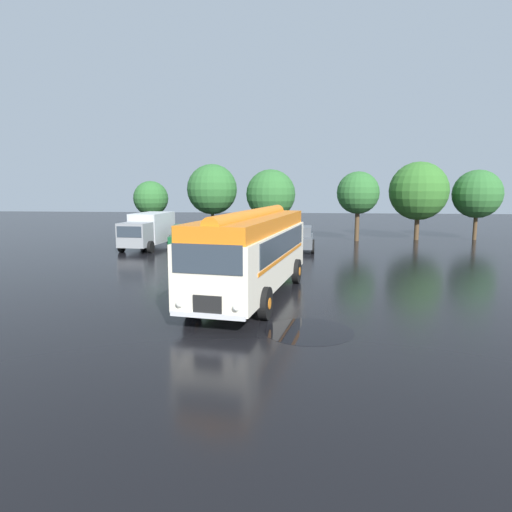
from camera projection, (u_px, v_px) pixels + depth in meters
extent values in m
plane|color=black|center=(240.00, 298.00, 18.07)|extent=(120.00, 120.00, 0.00)
cube|color=silver|center=(252.00, 257.00, 18.20)|extent=(4.06, 10.27, 2.10)
cube|color=orange|center=(252.00, 223.00, 18.01)|extent=(3.84, 10.04, 0.56)
cylinder|color=orange|center=(252.00, 217.00, 17.97)|extent=(2.11, 9.47, 0.60)
cube|color=#2D3842|center=(285.00, 243.00, 18.08)|extent=(1.31, 7.90, 0.84)
cube|color=#2D3842|center=(225.00, 241.00, 18.73)|extent=(1.31, 7.90, 0.84)
cube|color=orange|center=(284.00, 256.00, 18.07)|extent=(1.34, 8.10, 0.12)
cube|color=orange|center=(224.00, 254.00, 18.71)|extent=(1.34, 8.10, 0.12)
cube|color=#2D3842|center=(207.00, 259.00, 13.31)|extent=(2.18, 0.39, 0.88)
cube|color=black|center=(207.00, 305.00, 13.51)|extent=(0.90, 0.20, 0.56)
cube|color=silver|center=(207.00, 316.00, 13.54)|extent=(2.36, 0.48, 0.16)
sphere|color=white|center=(236.00, 308.00, 13.28)|extent=(0.22, 0.22, 0.22)
sphere|color=white|center=(179.00, 304.00, 13.74)|extent=(0.22, 0.22, 0.22)
cylinder|color=black|center=(265.00, 303.00, 15.07)|extent=(0.45, 1.13, 1.10)
cylinder|color=orange|center=(265.00, 303.00, 15.07)|extent=(0.38, 0.43, 0.39)
cylinder|color=black|center=(192.00, 298.00, 15.73)|extent=(0.45, 1.13, 1.10)
cylinder|color=orange|center=(192.00, 298.00, 15.73)|extent=(0.38, 0.43, 0.39)
cylinder|color=black|center=(297.00, 271.00, 20.80)|extent=(0.45, 1.13, 1.10)
cylinder|color=orange|center=(297.00, 271.00, 20.80)|extent=(0.38, 0.43, 0.39)
cylinder|color=black|center=(242.00, 269.00, 21.46)|extent=(0.45, 1.13, 1.10)
cylinder|color=orange|center=(242.00, 269.00, 21.46)|extent=(0.38, 0.43, 0.39)
cube|color=#144C28|center=(184.00, 239.00, 32.63)|extent=(2.25, 4.39, 0.70)
cube|color=#144C28|center=(184.00, 229.00, 32.68)|extent=(1.78, 2.37, 0.64)
cube|color=#2D3842|center=(195.00, 229.00, 32.70)|extent=(0.29, 1.92, 0.50)
cube|color=#2D3842|center=(174.00, 229.00, 32.65)|extent=(0.29, 1.92, 0.50)
cylinder|color=black|center=(195.00, 246.00, 31.43)|extent=(0.28, 0.66, 0.64)
cylinder|color=black|center=(169.00, 246.00, 31.37)|extent=(0.28, 0.66, 0.64)
cylinder|color=black|center=(198.00, 242.00, 34.00)|extent=(0.28, 0.66, 0.64)
cylinder|color=black|center=(174.00, 242.00, 33.94)|extent=(0.28, 0.66, 0.64)
cube|color=#B7BABF|center=(224.00, 240.00, 31.73)|extent=(2.26, 4.39, 0.70)
cube|color=#B7BABF|center=(224.00, 231.00, 31.77)|extent=(1.78, 2.37, 0.64)
cube|color=#2D3842|center=(235.00, 231.00, 31.59)|extent=(0.29, 1.92, 0.50)
cube|color=#2D3842|center=(214.00, 230.00, 31.95)|extent=(0.29, 1.92, 0.50)
cylinder|color=black|center=(230.00, 248.00, 30.32)|extent=(0.29, 0.66, 0.64)
cylinder|color=black|center=(205.00, 247.00, 30.73)|extent=(0.29, 0.66, 0.64)
cylinder|color=black|center=(241.00, 244.00, 32.83)|extent=(0.29, 0.66, 0.64)
cylinder|color=black|center=(218.00, 243.00, 33.24)|extent=(0.29, 0.66, 0.64)
cube|color=#4C5156|center=(264.00, 242.00, 31.03)|extent=(1.73, 4.21, 0.70)
cube|color=#4C5156|center=(264.00, 232.00, 31.08)|extent=(1.51, 2.20, 0.64)
cube|color=#2D3842|center=(275.00, 232.00, 31.00)|extent=(0.04, 1.93, 0.50)
cube|color=#2D3842|center=(253.00, 231.00, 31.16)|extent=(0.04, 1.93, 0.50)
cylinder|color=black|center=(276.00, 249.00, 29.71)|extent=(0.20, 0.64, 0.64)
cylinder|color=black|center=(249.00, 249.00, 29.90)|extent=(0.20, 0.64, 0.64)
cylinder|color=black|center=(278.00, 244.00, 32.27)|extent=(0.20, 0.64, 0.64)
cylinder|color=black|center=(253.00, 244.00, 32.46)|extent=(0.20, 0.64, 0.64)
cube|color=#4C5156|center=(300.00, 241.00, 31.47)|extent=(1.82, 4.25, 0.70)
cube|color=#4C5156|center=(300.00, 231.00, 31.52)|extent=(1.56, 2.23, 0.64)
cube|color=#2D3842|center=(311.00, 231.00, 31.42)|extent=(0.08, 1.93, 0.50)
cube|color=#2D3842|center=(289.00, 231.00, 31.61)|extent=(0.08, 1.93, 0.50)
cylinder|color=black|center=(313.00, 249.00, 30.13)|extent=(0.22, 0.65, 0.64)
cylinder|color=black|center=(286.00, 248.00, 30.36)|extent=(0.22, 0.65, 0.64)
cylinder|color=black|center=(313.00, 244.00, 32.69)|extent=(0.22, 0.65, 0.64)
cylinder|color=black|center=(288.00, 243.00, 32.91)|extent=(0.22, 0.65, 0.64)
cube|color=#B2B7BC|center=(153.00, 227.00, 33.11)|extent=(2.32, 4.09, 2.10)
cube|color=gray|center=(135.00, 235.00, 30.33)|extent=(2.04, 1.89, 1.60)
cube|color=#2D3842|center=(129.00, 232.00, 29.43)|extent=(1.70, 0.17, 0.72)
cylinder|color=black|center=(151.00, 247.00, 30.32)|extent=(0.30, 0.82, 0.80)
cylinder|color=black|center=(122.00, 246.00, 30.70)|extent=(0.30, 0.82, 0.80)
cylinder|color=black|center=(170.00, 241.00, 33.79)|extent=(0.30, 0.82, 0.80)
cylinder|color=black|center=(144.00, 240.00, 34.16)|extent=(0.30, 0.82, 0.80)
cylinder|color=#4C3823|center=(152.00, 224.00, 40.12)|extent=(0.30, 0.30, 2.24)
sphere|color=#2D662D|center=(151.00, 198.00, 39.78)|extent=(3.01, 3.01, 3.01)
sphere|color=#2D662D|center=(155.00, 197.00, 39.48)|extent=(1.82, 1.82, 1.82)
cylinder|color=#4C3823|center=(213.00, 223.00, 38.93)|extent=(0.27, 0.27, 2.57)
sphere|color=#2D662D|center=(212.00, 189.00, 38.50)|extent=(4.23, 4.23, 4.23)
sphere|color=#2D662D|center=(208.00, 190.00, 38.19)|extent=(2.86, 2.86, 2.86)
cylinder|color=#4C3823|center=(271.00, 226.00, 38.26)|extent=(0.28, 0.28, 2.22)
sphere|color=#2D662D|center=(271.00, 194.00, 37.87)|extent=(4.10, 4.10, 4.10)
sphere|color=#2D662D|center=(272.00, 196.00, 38.16)|extent=(2.46, 2.46, 2.46)
cylinder|color=#4C3823|center=(357.00, 225.00, 36.97)|extent=(0.35, 0.35, 2.62)
sphere|color=#2D662D|center=(358.00, 193.00, 36.58)|extent=(3.39, 3.39, 3.39)
sphere|color=#2D662D|center=(357.00, 189.00, 36.36)|extent=(2.05, 2.05, 2.05)
cylinder|color=#4C3823|center=(417.00, 226.00, 37.78)|extent=(0.38, 0.38, 2.24)
sphere|color=#336B28|center=(419.00, 191.00, 37.34)|extent=(4.76, 4.76, 4.76)
sphere|color=#336B28|center=(412.00, 194.00, 37.15)|extent=(3.24, 3.24, 3.24)
cylinder|color=#4C3823|center=(475.00, 226.00, 37.77)|extent=(0.31, 0.31, 2.30)
sphere|color=#2D662D|center=(477.00, 194.00, 37.38)|extent=(3.96, 3.96, 3.96)
sphere|color=#2D662D|center=(484.00, 191.00, 37.21)|extent=(2.63, 2.63, 2.63)
cylinder|color=black|center=(309.00, 331.00, 13.90)|extent=(2.75, 2.75, 0.01)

